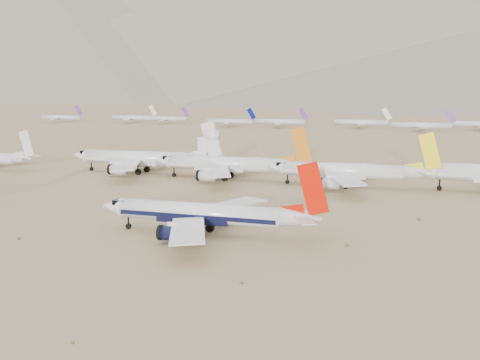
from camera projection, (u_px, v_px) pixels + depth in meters
The scene contains 8 objects.
ground at pixel (233, 239), 130.82m from camera, with size 7000.00×7000.00×0.00m, color #8A7650.
main_airliner at pixel (208, 214), 132.78m from camera, with size 49.97×48.80×17.63m.
row2_gold_tail at pixel (350, 171), 194.60m from camera, with size 52.41×51.26×18.66m.
row2_orange_tail at pixel (230, 164), 209.68m from camera, with size 54.13×52.95×19.31m.
row2_white_trijet at pixel (146, 158), 223.73m from camera, with size 57.29×55.99×20.30m.
distant_storage_row at pixel (399, 123), 438.54m from camera, with size 576.01×62.26×14.79m.
mountain_range at pixel (450, 25), 1627.79m from camera, with size 7354.00×3024.00×470.00m.
desert_scrub at pixel (96, 256), 116.49m from camera, with size 233.60×121.67×0.63m.
Camera 1 is at (40.38, -120.54, 33.46)m, focal length 45.00 mm.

